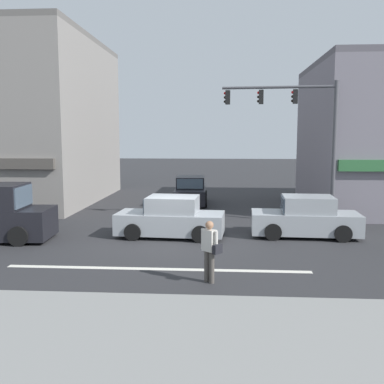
# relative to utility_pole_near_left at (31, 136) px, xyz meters

# --- Properties ---
(ground_plane) EXTENTS (120.00, 120.00, 0.00)m
(ground_plane) POSITION_rel_utility_pole_near_left_xyz_m (7.58, -5.58, -3.87)
(ground_plane) COLOR #2B2B2D
(lane_marking_stripe) EXTENTS (9.00, 0.24, 0.01)m
(lane_marking_stripe) POSITION_rel_utility_pole_near_left_xyz_m (7.58, -9.08, -3.87)
(lane_marking_stripe) COLOR silver
(lane_marking_stripe) RESTS_ON ground
(sidewalk_curb) EXTENTS (40.00, 5.00, 0.16)m
(sidewalk_curb) POSITION_rel_utility_pole_near_left_xyz_m (7.58, -14.08, -3.79)
(sidewalk_curb) COLOR gray
(sidewalk_curb) RESTS_ON ground
(utility_pole_near_left) EXTENTS (1.40, 0.22, 7.45)m
(utility_pole_near_left) POSITION_rel_utility_pole_near_left_xyz_m (0.00, 0.00, 0.00)
(utility_pole_near_left) COLOR brown
(utility_pole_near_left) RESTS_ON ground
(traffic_light_mast) EXTENTS (4.88, 0.59, 6.20)m
(traffic_light_mast) POSITION_rel_utility_pole_near_left_xyz_m (12.92, -2.08, 0.43)
(traffic_light_mast) COLOR #47474C
(traffic_light_mast) RESTS_ON ground
(sedan_crossing_rightbound) EXTENTS (4.17, 2.02, 1.58)m
(sedan_crossing_rightbound) POSITION_rel_utility_pole_near_left_xyz_m (12.70, -4.40, -3.16)
(sedan_crossing_rightbound) COLOR #999EA3
(sedan_crossing_rightbound) RESTS_ON ground
(sedan_crossing_leftbound) EXTENTS (4.21, 2.10, 1.58)m
(sedan_crossing_leftbound) POSITION_rel_utility_pole_near_left_xyz_m (7.49, -4.80, -3.16)
(sedan_crossing_leftbound) COLOR #999EA3
(sedan_crossing_leftbound) RESTS_ON ground
(sedan_crossing_center) EXTENTS (1.99, 4.16, 1.58)m
(sedan_crossing_center) POSITION_rel_utility_pole_near_left_xyz_m (7.65, 3.59, -3.16)
(sedan_crossing_center) COLOR black
(sedan_crossing_center) RESTS_ON ground
(pedestrian_foreground_with_bag) EXTENTS (0.58, 0.59, 1.67)m
(pedestrian_foreground_with_bag) POSITION_rel_utility_pole_near_left_xyz_m (9.16, -10.19, -2.92)
(pedestrian_foreground_with_bag) COLOR #4C4742
(pedestrian_foreground_with_bag) RESTS_ON ground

